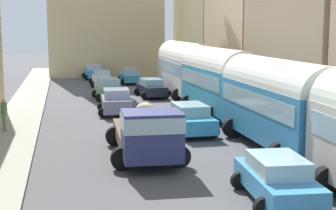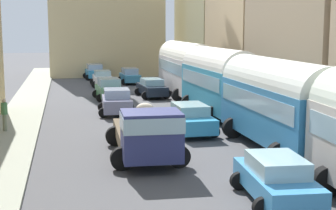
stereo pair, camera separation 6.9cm
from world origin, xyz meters
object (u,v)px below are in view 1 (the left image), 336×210
car_0 (116,102)px  car_5 (190,118)px  car_7 (129,76)px  parked_bus_1 (278,100)px  parked_bus_3 (184,66)px  car_3 (94,72)px  parked_bus_2 (218,79)px  cargo_truck_0 (147,132)px  pedestrian_1 (4,114)px  car_4 (277,179)px  car_1 (109,89)px  car_6 (151,88)px  car_2 (102,78)px

car_0 → car_5: (3.13, -6.41, -0.03)m
car_7 → car_0: bearing=-99.8°
parked_bus_1 → parked_bus_3: bearing=90.0°
car_0 → car_3: car_0 is taller
car_7 → parked_bus_2: bearing=-80.4°
car_0 → car_7: size_ratio=0.98×
cargo_truck_0 → car_0: cargo_truck_0 is taller
parked_bus_2 → car_0: 6.48m
parked_bus_1 → pedestrian_1: 13.73m
parked_bus_1 → car_0: 12.36m
parked_bus_3 → car_4: size_ratio=2.27×
cargo_truck_0 → car_0: bearing=90.4°
car_0 → car_3: size_ratio=0.98×
car_5 → cargo_truck_0: bearing=-121.5°
pedestrian_1 → cargo_truck_0: bearing=-47.0°
cargo_truck_0 → car_1: 17.98m
car_1 → car_6: car_1 is taller
car_3 → pedestrian_1: pedestrian_1 is taller
parked_bus_2 → parked_bus_3: size_ratio=0.84×
car_0 → car_1: 6.59m
pedestrian_1 → car_2: bearing=72.1°
car_3 → car_7: bearing=-57.2°
parked_bus_2 → car_7: (-3.13, 18.61, -1.54)m
cargo_truck_0 → parked_bus_1: bearing=6.8°
car_7 → car_4: bearing=-89.4°
parked_bus_1 → car_3: parked_bus_1 is taller
parked_bus_3 → car_7: parked_bus_3 is taller
parked_bus_3 → car_0: size_ratio=2.63×
car_1 → car_3: size_ratio=1.03×
car_1 → parked_bus_1: bearing=-70.9°
car_4 → car_5: car_5 is taller
car_2 → car_6: car_2 is taller
parked_bus_3 → car_1: 6.23m
parked_bus_3 → car_5: parked_bus_3 is taller
car_0 → pedestrian_1: pedestrian_1 is taller
parked_bus_2 → pedestrian_1: parked_bus_2 is taller
car_4 → car_7: size_ratio=1.13×
car_4 → parked_bus_1: bearing=66.6°
car_7 → car_2: bearing=-147.8°
car_5 → pedestrian_1: pedestrian_1 is taller
car_3 → car_6: (3.60, -14.38, -0.05)m
cargo_truck_0 → car_4: (3.24, -5.66, -0.46)m
car_2 → car_0: bearing=-90.8°
parked_bus_1 → car_3: bearing=100.9°
car_0 → car_7: bearing=80.2°
parked_bus_2 → cargo_truck_0: bearing=-121.7°
car_3 → pedestrian_1: size_ratio=2.08×
parked_bus_1 → car_4: (-2.76, -6.38, -1.51)m
cargo_truck_0 → car_5: bearing=58.5°
parked_bus_2 → car_7: size_ratio=2.16×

